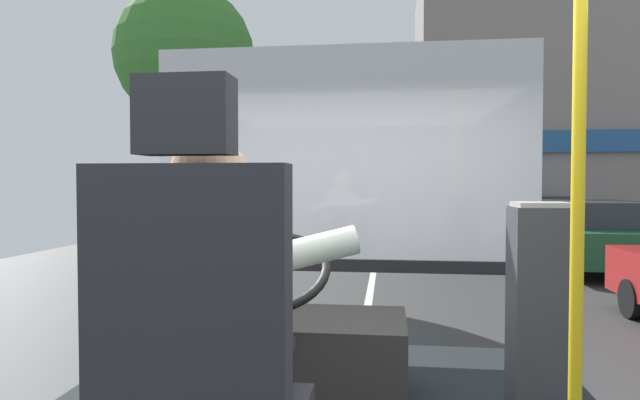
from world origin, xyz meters
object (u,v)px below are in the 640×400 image
object	(u,v)px
fare_box	(541,318)
parked_car_white	(491,212)
parked_car_green	(592,234)
handrail_pole	(578,194)
parked_car_silver	(533,220)
bus_driver	(215,311)
steering_console	(291,354)
driver_seat	(202,384)

from	to	relation	value
fare_box	parked_car_white	xyz separation A→B (m)	(3.34, 19.41, -0.56)
fare_box	parked_car_green	distance (m)	10.37
handrail_pole	parked_car_silver	distance (m)	15.10
bus_driver	handrail_pole	world-z (taller)	handrail_pole
steering_console	parked_car_green	xyz separation A→B (m)	(4.73, 9.49, -0.26)
steering_console	parked_car_green	size ratio (longest dim) A/B	0.26
fare_box	parked_car_white	bearing A→B (deg)	80.24
fare_box	parked_car_silver	bearing A→B (deg)	75.84
handrail_pole	parked_car_white	distance (m)	20.17
handrail_pole	parked_car_green	bearing A→B (deg)	70.30
bus_driver	parked_car_silver	world-z (taller)	bus_driver
driver_seat	handrail_pole	world-z (taller)	handrail_pole
steering_console	parked_car_white	size ratio (longest dim) A/B	0.28
fare_box	parked_car_silver	distance (m)	14.63
parked_car_green	parked_car_white	xyz separation A→B (m)	(-0.29, 9.71, -0.03)
handrail_pole	parked_car_white	bearing A→B (deg)	80.43
parked_car_green	steering_console	bearing A→B (deg)	-116.47
bus_driver	parked_car_silver	bearing A→B (deg)	72.82
driver_seat	handrail_pole	size ratio (longest dim) A/B	0.64
steering_console	parked_car_white	bearing A→B (deg)	76.98
parked_car_white	handrail_pole	bearing A→B (deg)	-99.57
steering_console	fare_box	distance (m)	1.15
handrail_pole	parked_car_silver	world-z (taller)	handrail_pole
bus_driver	parked_car_green	distance (m)	11.68
bus_driver	handrail_pole	distance (m)	1.24
driver_seat	parked_car_green	world-z (taller)	driver_seat
parked_car_silver	steering_console	bearing A→B (deg)	-108.51
driver_seat	parked_car_silver	distance (m)	15.94
handrail_pole	parked_car_white	xyz separation A→B (m)	(3.35, 19.86, -1.09)
parked_car_green	parked_car_silver	size ratio (longest dim) A/B	1.05
fare_box	parked_car_white	world-z (taller)	fare_box
handrail_pole	parked_car_white	world-z (taller)	handrail_pole
driver_seat	parked_car_silver	bearing A→B (deg)	72.93
steering_console	handrail_pole	world-z (taller)	handrail_pole
driver_seat	bus_driver	xyz separation A→B (m)	(-0.00, 0.11, 0.16)
steering_console	parked_car_silver	distance (m)	14.73
steering_console	bus_driver	bearing A→B (deg)	-90.00
steering_console	parked_car_green	bearing A→B (deg)	63.53
bus_driver	fare_box	bearing A→B (deg)	40.79
driver_seat	bus_driver	world-z (taller)	driver_seat
driver_seat	fare_box	xyz separation A→B (m)	(1.10, 1.05, -0.06)
driver_seat	parked_car_green	size ratio (longest dim) A/B	0.31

